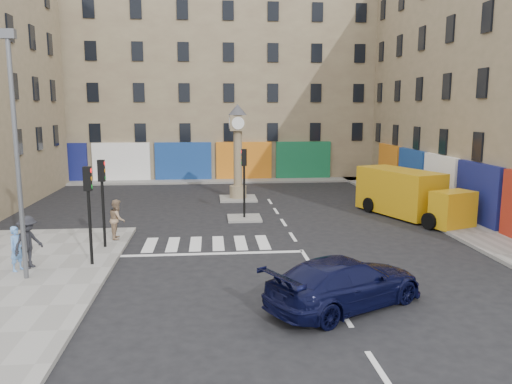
{
  "coord_description": "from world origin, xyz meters",
  "views": [
    {
      "loc": [
        -3.8,
        -18.39,
        5.95
      ],
      "look_at": [
        -1.64,
        4.99,
        2.0
      ],
      "focal_mm": 35.0,
      "sensor_mm": 36.0,
      "label": 1
    }
  ],
  "objects": [
    {
      "name": "traffic_light_left_far",
      "position": [
        -8.3,
        2.6,
        2.62
      ],
      "size": [
        0.28,
        0.22,
        3.7
      ],
      "color": "black",
      "rests_on": "sidewalk_left"
    },
    {
      "name": "pedestrian_blue",
      "position": [
        -10.79,
        -0.32,
        0.97
      ],
      "size": [
        0.61,
        0.71,
        1.64
      ],
      "primitive_type": "imported",
      "rotation": [
        0.0,
        0.0,
        1.12
      ],
      "color": "#5F93D9",
      "rests_on": "sidewalk_left"
    },
    {
      "name": "lamp_post",
      "position": [
        -10.2,
        -1.2,
        4.79
      ],
      "size": [
        0.5,
        0.25,
        8.3
      ],
      "color": "#595B60",
      "rests_on": "sidewalk_left"
    },
    {
      "name": "pedestrian_tan",
      "position": [
        -8.0,
        3.96,
        1.04
      ],
      "size": [
        0.77,
        0.94,
        1.78
      ],
      "primitive_type": "imported",
      "rotation": [
        0.0,
        0.0,
        1.69
      ],
      "color": "#9D7E60",
      "rests_on": "sidewalk_left"
    },
    {
      "name": "yellow_van",
      "position": [
        7.03,
        7.71,
        1.27
      ],
      "size": [
        4.41,
        7.33,
        2.56
      ],
      "rotation": [
        0.0,
        0.0,
        0.36
      ],
      "color": "gold",
      "rests_on": "ground"
    },
    {
      "name": "ground",
      "position": [
        0.0,
        0.0,
        0.0
      ],
      "size": [
        120.0,
        120.0,
        0.0
      ],
      "primitive_type": "plane",
      "color": "black",
      "rests_on": "ground"
    },
    {
      "name": "sidewalk_far",
      "position": [
        -4.0,
        22.2,
        0.07
      ],
      "size": [
        32.0,
        2.4,
        0.15
      ],
      "primitive_type": "cube",
      "color": "gray",
      "rests_on": "ground"
    },
    {
      "name": "traffic_light_left_near",
      "position": [
        -8.3,
        0.2,
        2.62
      ],
      "size": [
        0.28,
        0.22,
        3.7
      ],
      "color": "black",
      "rests_on": "sidewalk_left"
    },
    {
      "name": "clock_pillar",
      "position": [
        -2.0,
        14.0,
        3.55
      ],
      "size": [
        1.2,
        1.2,
        6.1
      ],
      "color": "#937D60",
      "rests_on": "island_far"
    },
    {
      "name": "island_far",
      "position": [
        -2.0,
        14.0,
        0.06
      ],
      "size": [
        2.4,
        2.4,
        0.12
      ],
      "primitive_type": "cube",
      "color": "gray",
      "rests_on": "ground"
    },
    {
      "name": "island_near",
      "position": [
        -2.0,
        8.0,
        0.06
      ],
      "size": [
        1.8,
        1.8,
        0.12
      ],
      "primitive_type": "cube",
      "color": "gray",
      "rests_on": "ground"
    },
    {
      "name": "traffic_light_island",
      "position": [
        -2.0,
        8.0,
        2.59
      ],
      "size": [
        0.28,
        0.22,
        3.7
      ],
      "color": "black",
      "rests_on": "island_near"
    },
    {
      "name": "sidewalk_right",
      "position": [
        8.7,
        10.0,
        0.07
      ],
      "size": [
        2.6,
        30.0,
        0.15
      ],
      "primitive_type": "cube",
      "color": "gray",
      "rests_on": "ground"
    },
    {
      "name": "navy_sedan",
      "position": [
        0.21,
        -4.34,
        0.77
      ],
      "size": [
        5.66,
        4.44,
        1.53
      ],
      "primitive_type": "imported",
      "rotation": [
        0.0,
        0.0,
        2.08
      ],
      "color": "black",
      "rests_on": "ground"
    },
    {
      "name": "building_far",
      "position": [
        -4.0,
        28.0,
        8.5
      ],
      "size": [
        32.0,
        10.0,
        17.0
      ],
      "primitive_type": "cube",
      "color": "gray",
      "rests_on": "ground"
    },
    {
      "name": "pedestrian_dark",
      "position": [
        -10.48,
        -0.06,
        1.12
      ],
      "size": [
        1.21,
        1.45,
        1.95
      ],
      "primitive_type": "imported",
      "rotation": [
        0.0,
        0.0,
        1.11
      ],
      "color": "#222227",
      "rests_on": "sidewalk_left"
    }
  ]
}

